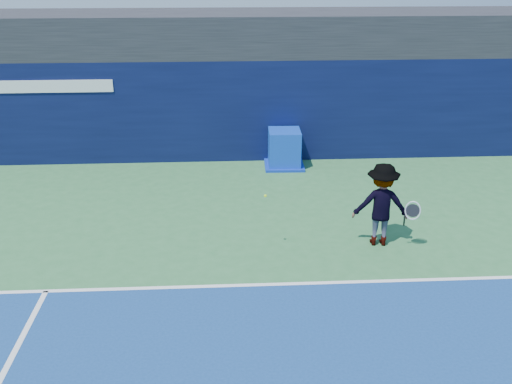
# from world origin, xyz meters

# --- Properties ---
(baseline) EXTENTS (24.00, 0.10, 0.01)m
(baseline) POSITION_xyz_m (0.00, 3.00, 0.01)
(baseline) COLOR white
(baseline) RESTS_ON ground
(stadium_band) EXTENTS (36.00, 3.00, 1.20)m
(stadium_band) POSITION_xyz_m (0.00, 11.50, 3.60)
(stadium_band) COLOR black
(stadium_band) RESTS_ON back_wall_assembly
(back_wall_assembly) EXTENTS (36.00, 1.03, 3.00)m
(back_wall_assembly) POSITION_xyz_m (-0.00, 10.50, 1.50)
(back_wall_assembly) COLOR #090F33
(back_wall_assembly) RESTS_ON ground
(equipment_cart) EXTENTS (1.17, 1.17, 1.09)m
(equipment_cart) POSITION_xyz_m (0.13, 9.51, 0.50)
(equipment_cart) COLOR #0C35B1
(equipment_cart) RESTS_ON ground
(tennis_player) EXTENTS (1.38, 0.81, 1.83)m
(tennis_player) POSITION_xyz_m (1.69, 4.57, 0.92)
(tennis_player) COLOR white
(tennis_player) RESTS_ON ground
(tennis_ball) EXTENTS (0.06, 0.06, 0.06)m
(tennis_ball) POSITION_xyz_m (-0.79, 4.41, 1.25)
(tennis_ball) COLOR #BDE919
(tennis_ball) RESTS_ON ground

